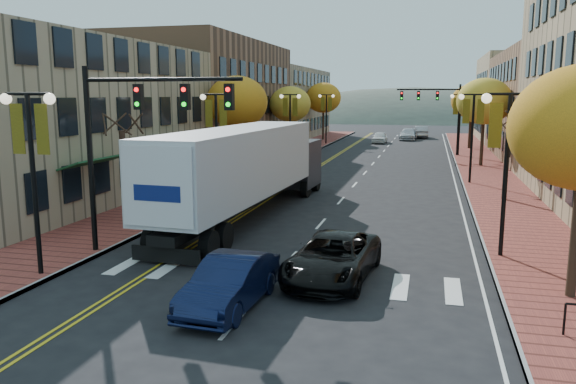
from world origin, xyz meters
The scene contains 29 objects.
ground centered at (0.00, 0.00, 0.00)m, with size 200.00×200.00×0.00m, color black.
sidewalk_left centered at (-9.00, 32.50, 0.07)m, with size 4.00×85.00×0.15m, color brown.
sidewalk_right centered at (9.00, 32.50, 0.07)m, with size 4.00×85.00×0.15m, color brown.
building_left_near centered at (-17.00, 13.00, 4.50)m, with size 12.00×22.00×9.00m, color #9E8966.
building_left_mid centered at (-17.00, 36.00, 5.50)m, with size 12.00×24.00×11.00m, color brown.
building_left_far centered at (-17.00, 61.00, 4.75)m, with size 12.00×26.00×9.50m, color #9E8966.
building_right_far centered at (18.50, 64.00, 5.50)m, with size 15.00×20.00×11.00m, color #9E8966.
tree_left_a centered at (-9.00, 8.00, 2.25)m, with size 0.28×0.28×4.20m.
tree_left_b centered at (-9.00, 24.00, 5.45)m, with size 4.48×4.48×7.21m.
tree_left_c centered at (-9.00, 40.00, 5.05)m, with size 4.16×4.16×6.69m.
tree_left_d centered at (-9.00, 58.00, 5.60)m, with size 4.61×4.61×7.42m.
tree_right_b centered at (9.00, 18.00, 2.25)m, with size 0.28×0.28×4.20m.
tree_right_c centered at (9.00, 34.00, 5.45)m, with size 4.48×4.48×7.21m.
tree_right_d centered at (9.00, 50.00, 5.29)m, with size 4.35×4.35×7.00m.
lamp_left_a centered at (-7.50, 0.00, 4.29)m, with size 1.96×0.36×6.05m.
lamp_left_b centered at (-7.50, 16.00, 4.29)m, with size 1.96×0.36×6.05m.
lamp_left_c centered at (-7.50, 34.00, 4.29)m, with size 1.96×0.36×6.05m.
lamp_left_d centered at (-7.50, 52.00, 4.29)m, with size 1.96×0.36×6.05m.
lamp_right_a centered at (7.50, 6.00, 4.29)m, with size 1.96×0.36×6.05m.
lamp_right_b centered at (7.50, 24.00, 4.29)m, with size 1.96×0.36×6.05m.
lamp_right_c centered at (7.50, 42.00, 4.29)m, with size 1.96×0.36×6.05m.
traffic_mast_near centered at (-5.48, 3.00, 4.92)m, with size 6.10×0.35×7.00m.
traffic_mast_far centered at (5.48, 42.00, 4.92)m, with size 6.10×0.34×7.00m.
semi_truck centered at (-3.67, 10.52, 2.60)m, with size 3.70×17.93×4.45m.
navy_sedan centered at (-0.50, -0.95, 0.73)m, with size 1.54×4.42×1.46m, color black.
black_suv centered at (1.90, 2.23, 0.73)m, with size 2.43×5.27×1.46m, color black.
car_far_white centered at (-1.37, 55.92, 0.70)m, with size 1.66×4.13×1.41m, color white.
car_far_silver centered at (1.92, 61.93, 0.75)m, with size 2.11×5.18×1.50m, color #B6B6BE.
car_far_oncoming centered at (3.50, 66.10, 0.82)m, with size 1.73×4.97×1.64m, color #A8A8B0.
Camera 1 is at (4.83, -15.27, 5.97)m, focal length 35.00 mm.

